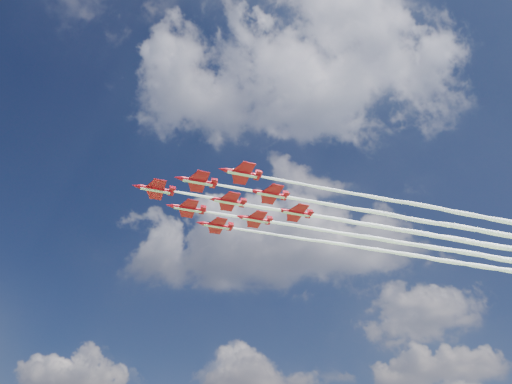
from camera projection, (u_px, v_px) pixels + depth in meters
jet_lead at (334, 219)px, 152.57m from camera, size 103.36×58.17×2.97m
jet_row2_port at (376, 212)px, 149.39m from camera, size 103.36×58.17×2.97m
jet_row2_starb at (354, 235)px, 160.92m from camera, size 103.36×58.17×2.97m
jet_row3_port at (420, 205)px, 146.21m from camera, size 103.36×58.17×2.97m
jet_row3_centre at (394, 229)px, 157.74m from camera, size 103.36×58.17×2.97m
jet_row3_starb at (372, 249)px, 169.28m from camera, size 103.36×58.17×2.97m
jet_row4_port at (436, 223)px, 154.56m from camera, size 103.36×58.17×2.97m
jet_row4_starb at (411, 244)px, 166.10m from camera, size 103.36×58.17×2.97m
jet_tail at (451, 238)px, 162.91m from camera, size 103.36×58.17×2.97m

